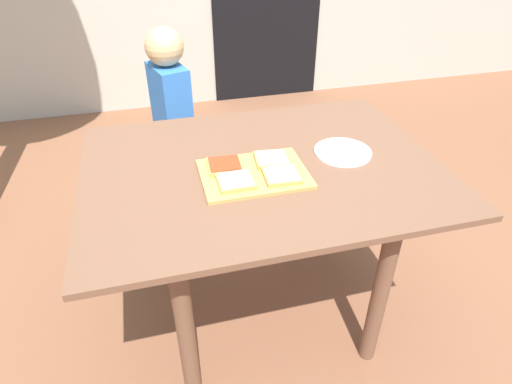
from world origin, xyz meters
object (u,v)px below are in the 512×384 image
(dining_table, at_px, (262,192))
(cutting_board, at_px, (254,174))
(pizza_slice_far_left, at_px, (224,165))
(plate_white_right, at_px, (343,152))
(pizza_slice_near_right, at_px, (282,175))
(pizza_slice_near_left, at_px, (236,181))
(pizza_slice_far_right, at_px, (272,159))
(child_left, at_px, (172,113))

(dining_table, height_order, cutting_board, cutting_board)
(dining_table, height_order, pizza_slice_far_left, pizza_slice_far_left)
(plate_white_right, bearing_deg, pizza_slice_far_left, -179.27)
(plate_white_right, bearing_deg, cutting_board, -169.40)
(cutting_board, xyz_separation_m, pizza_slice_near_right, (0.08, -0.05, 0.01))
(dining_table, distance_m, cutting_board, 0.14)
(pizza_slice_near_left, distance_m, pizza_slice_near_right, 0.15)
(dining_table, distance_m, pizza_slice_far_left, 0.19)
(cutting_board, xyz_separation_m, pizza_slice_near_left, (-0.07, -0.05, 0.01))
(pizza_slice_far_right, bearing_deg, pizza_slice_near_right, -89.39)
(pizza_slice_far_left, height_order, plate_white_right, pizza_slice_far_left)
(plate_white_right, xyz_separation_m, child_left, (-0.56, 0.83, -0.15))
(cutting_board, distance_m, pizza_slice_far_left, 0.11)
(cutting_board, xyz_separation_m, plate_white_right, (0.35, 0.07, -0.00))
(pizza_slice_far_left, bearing_deg, cutting_board, -34.20)
(plate_white_right, bearing_deg, pizza_slice_far_right, -177.69)
(pizza_slice_far_left, distance_m, plate_white_right, 0.44)
(pizza_slice_far_right, distance_m, plate_white_right, 0.27)
(pizza_slice_far_right, relative_size, child_left, 0.13)
(pizza_slice_near_left, distance_m, pizza_slice_far_left, 0.11)
(cutting_board, relative_size, pizza_slice_far_left, 2.92)
(plate_white_right, relative_size, child_left, 0.21)
(pizza_slice_near_left, xyz_separation_m, pizza_slice_far_left, (-0.02, 0.11, 0.00))
(pizza_slice_near_left, bearing_deg, dining_table, 42.08)
(pizza_slice_far_right, bearing_deg, plate_white_right, 2.31)
(dining_table, height_order, child_left, child_left)
(dining_table, height_order, pizza_slice_near_left, pizza_slice_near_left)
(dining_table, relative_size, pizza_slice_far_left, 10.12)
(dining_table, xyz_separation_m, cutting_board, (-0.04, -0.06, 0.12))
(pizza_slice_near_right, bearing_deg, pizza_slice_near_left, 178.22)
(pizza_slice_far_left, bearing_deg, plate_white_right, 0.73)
(pizza_slice_far_right, xyz_separation_m, plate_white_right, (0.27, 0.01, -0.02))
(dining_table, relative_size, cutting_board, 3.47)
(dining_table, distance_m, child_left, 0.88)
(pizza_slice_far_right, distance_m, pizza_slice_near_right, 0.11)
(pizza_slice_far_right, distance_m, child_left, 0.90)
(dining_table, xyz_separation_m, pizza_slice_near_left, (-0.12, -0.11, 0.13))
(cutting_board, height_order, pizza_slice_near_left, pizza_slice_near_left)
(pizza_slice_far_right, bearing_deg, cutting_board, -145.12)
(cutting_board, distance_m, child_left, 0.93)
(pizza_slice_near_right, bearing_deg, dining_table, 108.10)
(pizza_slice_near_right, xyz_separation_m, child_left, (-0.28, 0.95, -0.16))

